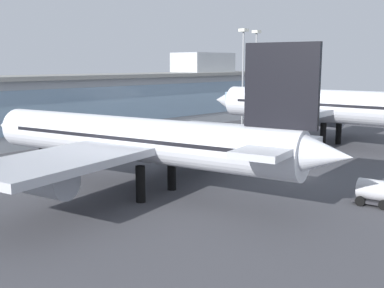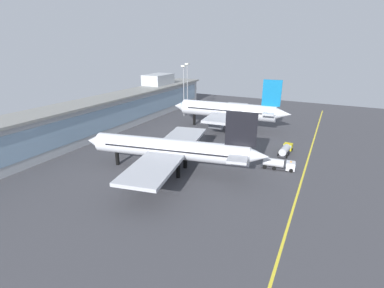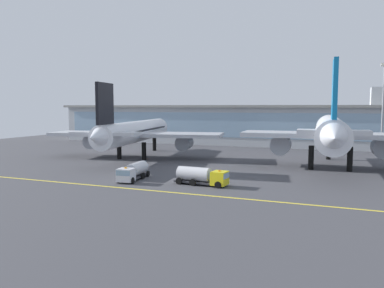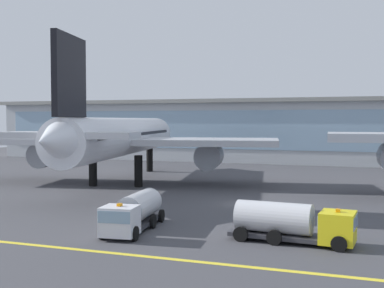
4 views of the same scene
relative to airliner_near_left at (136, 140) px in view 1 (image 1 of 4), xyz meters
The scene contains 6 objects.
ground_plane 23.83m from the airliner_near_left, 27.99° to the right, with size 199.47×199.47×0.00m, color #424247.
terminal_building 48.23m from the airliner_near_left, 62.93° to the left, with size 145.48×14.00×18.52m.
airliner_near_left is the anchor object (origin of this frame).
airliner_near_right 46.10m from the airliner_near_left, ahead, with size 36.96×48.74×20.63m.
apron_light_mast_west 74.59m from the airliner_near_left, 24.25° to the left, with size 1.80×1.80×24.15m.
apron_light_mast_centre 64.02m from the airliner_near_left, 25.23° to the left, with size 1.80×1.80×23.87m.
Camera 1 is at (-57.45, -32.90, 15.63)m, focal length 44.69 mm.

